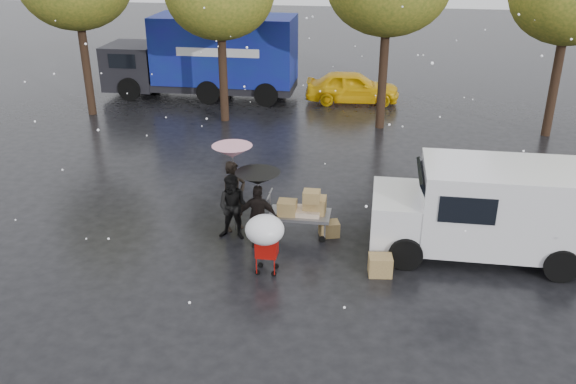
# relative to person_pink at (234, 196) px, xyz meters

# --- Properties ---
(ground) EXTENTS (90.00, 90.00, 0.00)m
(ground) POSITION_rel_person_pink_xyz_m (0.99, -1.08, -0.91)
(ground) COLOR black
(ground) RESTS_ON ground
(person_pink) EXTENTS (0.77, 0.78, 1.82)m
(person_pink) POSITION_rel_person_pink_xyz_m (0.00, 0.00, 0.00)
(person_pink) COLOR black
(person_pink) RESTS_ON ground
(person_middle) EXTENTS (0.83, 0.65, 1.65)m
(person_middle) POSITION_rel_person_pink_xyz_m (0.10, -0.46, -0.08)
(person_middle) COLOR black
(person_middle) RESTS_ON ground
(person_black) EXTENTS (0.95, 0.44, 1.59)m
(person_black) POSITION_rel_person_pink_xyz_m (0.78, -0.81, -0.11)
(person_black) COLOR black
(person_black) RESTS_ON ground
(umbrella_pink) EXTENTS (0.98, 0.98, 2.24)m
(umbrella_pink) POSITION_rel_person_pink_xyz_m (-0.00, 0.00, 1.18)
(umbrella_pink) COLOR #4C4C4C
(umbrella_pink) RESTS_ON ground
(umbrella_black) EXTENTS (1.05, 1.05, 1.93)m
(umbrella_black) POSITION_rel_person_pink_xyz_m (0.78, -0.81, 0.86)
(umbrella_black) COLOR #4C4C4C
(umbrella_black) RESTS_ON ground
(vendor_cart) EXTENTS (1.52, 0.80, 1.27)m
(vendor_cart) POSITION_rel_person_pink_xyz_m (1.74, -0.06, -0.18)
(vendor_cart) COLOR slate
(vendor_cart) RESTS_ON ground
(shopping_cart) EXTENTS (0.84, 0.84, 1.46)m
(shopping_cart) POSITION_rel_person_pink_xyz_m (1.18, -2.06, 0.16)
(shopping_cart) COLOR #B10E0A
(shopping_cart) RESTS_ON ground
(white_van) EXTENTS (4.91, 2.18, 2.20)m
(white_van) POSITION_rel_person_pink_xyz_m (6.02, -0.33, 0.25)
(white_van) COLOR white
(white_van) RESTS_ON ground
(blue_truck) EXTENTS (8.30, 2.60, 3.50)m
(blue_truck) POSITION_rel_person_pink_xyz_m (-4.10, 12.25, 0.85)
(blue_truck) COLOR navy
(blue_truck) RESTS_ON ground
(box_ground_near) EXTENTS (0.55, 0.46, 0.46)m
(box_ground_near) POSITION_rel_person_pink_xyz_m (3.66, -1.64, -0.68)
(box_ground_near) COLOR brown
(box_ground_near) RESTS_ON ground
(box_ground_far) EXTENTS (0.56, 0.49, 0.37)m
(box_ground_far) POSITION_rel_person_pink_xyz_m (2.39, 0.00, -0.72)
(box_ground_far) COLOR brown
(box_ground_far) RESTS_ON ground
(yellow_taxi) EXTENTS (4.05, 1.86, 1.35)m
(yellow_taxi) POSITION_rel_person_pink_xyz_m (2.25, 12.23, -0.24)
(yellow_taxi) COLOR yellow
(yellow_taxi) RESTS_ON ground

